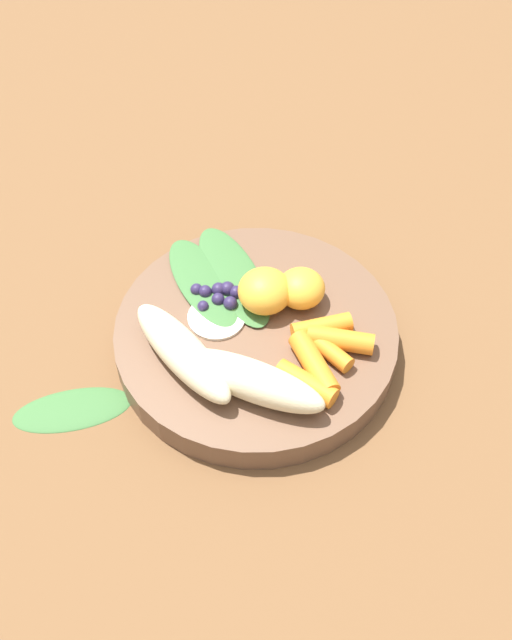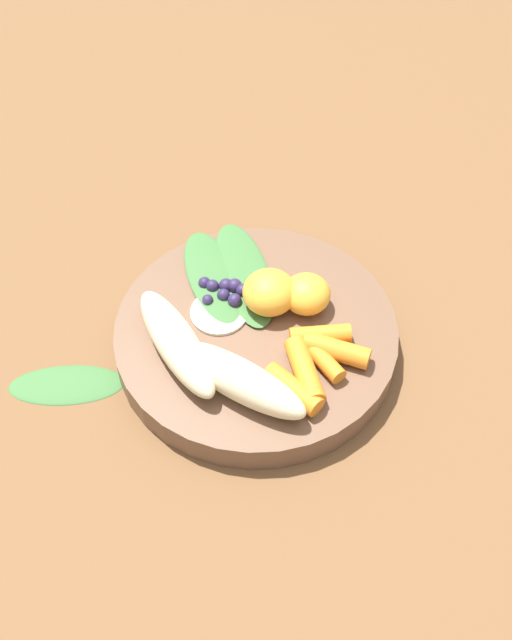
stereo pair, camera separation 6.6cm
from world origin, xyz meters
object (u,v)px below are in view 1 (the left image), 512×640
banana_peeled_left (252,381)px  kale_leaf_stray (72,408)px  orange_segment_near (263,290)px  bowl (256,337)px  banana_peeled_right (183,352)px

banana_peeled_left → kale_leaf_stray: (0.15, 0.04, -0.04)m
banana_peeled_left → orange_segment_near: size_ratio=2.61×
orange_segment_near → kale_leaf_stray: (0.13, 0.14, -0.04)m
bowl → banana_peeled_right: size_ratio=1.99×
bowl → kale_leaf_stray: bearing=39.7°
banana_peeled_left → banana_peeled_right: same height
banana_peeled_left → kale_leaf_stray: banana_peeled_left is taller
banana_peeled_right → kale_leaf_stray: bearing=-112.4°
bowl → banana_peeled_right: banana_peeled_right is taller
banana_peeled_left → kale_leaf_stray: size_ratio=1.24×
banana_peeled_right → kale_leaf_stray: banana_peeled_right is taller
kale_leaf_stray → banana_peeled_left: bearing=167.5°
banana_peeled_left → banana_peeled_right: (0.06, -0.01, 0.00)m
banana_peeled_left → banana_peeled_right: 0.06m
banana_peeled_left → orange_segment_near: 0.10m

